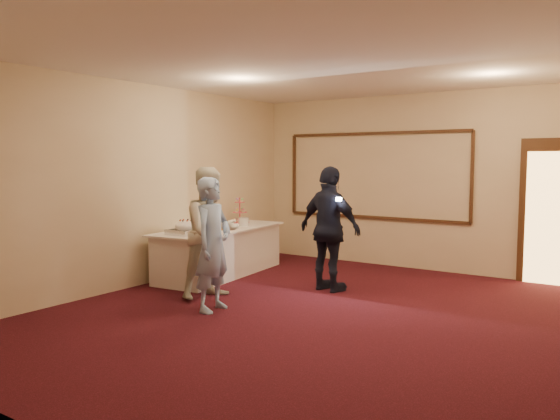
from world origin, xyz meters
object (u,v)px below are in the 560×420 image
object	(u,v)px
tart	(219,229)
guest	(330,229)
cupcake_stand	(240,213)
man	(213,244)
plate_stack_b	(244,222)
woman	(212,233)
plate_stack_a	(218,223)
buffet_table	(220,251)
pavlova_tray	(186,228)

from	to	relation	value
tart	guest	size ratio (longest dim) A/B	0.16
cupcake_stand	man	bearing A→B (deg)	-58.37
cupcake_stand	man	world-z (taller)	man
plate_stack_b	tart	xyz separation A→B (m)	(0.03, -0.68, -0.04)
man	woman	world-z (taller)	woman
woman	guest	bearing A→B (deg)	-28.11
plate_stack_a	buffet_table	bearing A→B (deg)	22.91
tart	guest	xyz separation A→B (m)	(1.84, 0.27, 0.10)
buffet_table	plate_stack_a	bearing A→B (deg)	-157.09
pavlova_tray	woman	world-z (taller)	woman
buffet_table	plate_stack_b	bearing A→B (deg)	68.67
woman	plate_stack_a	bearing A→B (deg)	52.29
cupcake_stand	plate_stack_b	bearing A→B (deg)	-44.39
buffet_table	plate_stack_a	world-z (taller)	plate_stack_a
pavlova_tray	plate_stack_a	distance (m)	0.84
plate_stack_b	guest	world-z (taller)	guest
plate_stack_a	woman	size ratio (longest dim) A/B	0.11
woman	plate_stack_b	bearing A→B (deg)	38.63
plate_stack_b	woman	distance (m)	1.79
tart	woman	xyz separation A→B (m)	(0.69, -0.96, 0.09)
buffet_table	tart	xyz separation A→B (m)	(0.19, -0.26, 0.41)
plate_stack_a	guest	world-z (taller)	guest
cupcake_stand	plate_stack_b	xyz separation A→B (m)	(0.38, -0.37, -0.10)
plate_stack_b	guest	distance (m)	1.91
plate_stack_a	man	world-z (taller)	man
man	guest	size ratio (longest dim) A/B	0.93
buffet_table	guest	world-z (taller)	guest
pavlova_tray	man	size ratio (longest dim) A/B	0.35
pavlova_tray	plate_stack_a	world-z (taller)	pavlova_tray
woman	guest	world-z (taller)	guest
buffet_table	cupcake_stand	size ratio (longest dim) A/B	5.42
tart	guest	world-z (taller)	guest
pavlova_tray	man	world-z (taller)	man
pavlova_tray	buffet_table	bearing A→B (deg)	94.52
cupcake_stand	plate_stack_a	xyz separation A→B (m)	(0.18, -0.81, -0.10)
tart	woman	bearing A→B (deg)	-54.38
tart	man	size ratio (longest dim) A/B	0.17
guest	tart	bearing A→B (deg)	19.74
cupcake_stand	man	distance (m)	2.94
man	plate_stack_a	bearing A→B (deg)	32.34
pavlova_tray	plate_stack_a	size ratio (longest dim) A/B	3.12
tart	guest	bearing A→B (deg)	8.21
plate_stack_a	tart	distance (m)	0.34
tart	man	world-z (taller)	man
buffet_table	pavlova_tray	distance (m)	0.98
buffet_table	plate_stack_b	world-z (taller)	plate_stack_b
pavlova_tray	plate_stack_b	distance (m)	1.28
cupcake_stand	plate_stack_a	bearing A→B (deg)	-77.51
pavlova_tray	cupcake_stand	world-z (taller)	cupcake_stand
cupcake_stand	guest	xyz separation A→B (m)	(2.24, -0.79, -0.05)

